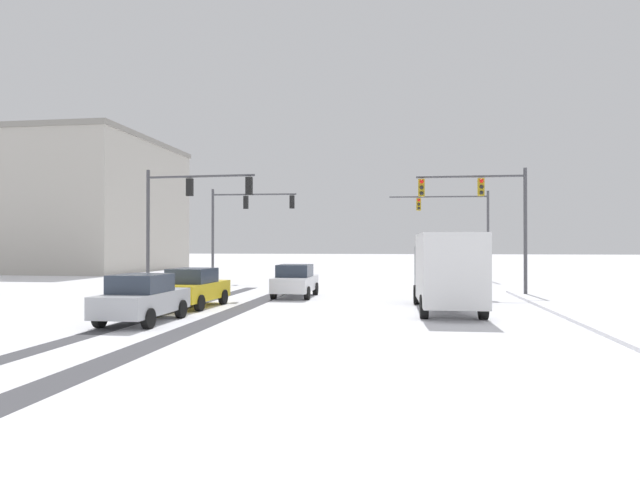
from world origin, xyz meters
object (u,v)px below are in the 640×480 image
at_px(traffic_signal_far_left, 242,215).
at_px(traffic_signal_near_left, 184,205).
at_px(car_silver_third, 142,298).
at_px(traffic_signal_far_right, 459,219).
at_px(traffic_signal_near_right, 487,205).
at_px(car_yellow_cab_second, 193,288).
at_px(car_white_lead, 295,281).
at_px(office_building_far_left_block, 60,206).
at_px(box_truck_delivery, 446,269).

distance_m(traffic_signal_far_left, traffic_signal_near_left, 10.17).
relative_size(traffic_signal_near_left, car_silver_third, 1.58).
distance_m(traffic_signal_far_right, traffic_signal_near_left, 20.66).
height_order(traffic_signal_far_left, traffic_signal_far_right, same).
height_order(traffic_signal_far_left, traffic_signal_near_left, same).
height_order(traffic_signal_near_right, car_silver_third, traffic_signal_near_right).
relative_size(traffic_signal_far_left, car_yellow_cab_second, 1.56).
xyz_separation_m(traffic_signal_far_right, car_yellow_cab_second, (-12.77, -19.04, -3.68)).
distance_m(traffic_signal_near_right, car_white_lead, 10.49).
bearing_deg(car_yellow_cab_second, traffic_signal_near_left, 115.96).
height_order(traffic_signal_near_right, car_white_lead, traffic_signal_near_right).
bearing_deg(office_building_far_left_block, car_silver_third, -53.06).
xyz_separation_m(car_yellow_cab_second, office_building_far_left_block, (-25.86, 29.81, 5.74)).
xyz_separation_m(traffic_signal_near_right, box_truck_delivery, (-2.59, -6.91, -2.99)).
distance_m(traffic_signal_far_right, box_truck_delivery, 19.23).
distance_m(traffic_signal_far_right, car_white_lead, 17.34).
distance_m(car_silver_third, box_truck_delivery, 11.38).
bearing_deg(car_white_lead, traffic_signal_far_left, 119.32).
height_order(traffic_signal_far_right, traffic_signal_near_left, same).
bearing_deg(box_truck_delivery, traffic_signal_near_right, 69.44).
distance_m(traffic_signal_near_right, car_silver_third, 17.81).
distance_m(traffic_signal_near_left, box_truck_delivery, 14.02).
bearing_deg(traffic_signal_near_left, car_yellow_cab_second, -64.04).
distance_m(traffic_signal_near_left, car_silver_third, 10.71).
relative_size(car_white_lead, car_silver_third, 1.00).
bearing_deg(traffic_signal_near_right, car_silver_third, -137.77).
xyz_separation_m(traffic_signal_near_right, car_silver_third, (-12.88, -11.69, -3.81)).
distance_m(traffic_signal_near_right, traffic_signal_far_left, 17.37).
relative_size(car_white_lead, office_building_far_left_block, 0.20).
bearing_deg(office_building_far_left_block, traffic_signal_near_left, -46.59).
bearing_deg(box_truck_delivery, traffic_signal_far_right, 82.56).
bearing_deg(car_yellow_cab_second, car_white_lead, 55.77).
bearing_deg(car_white_lead, traffic_signal_near_left, 178.52).
bearing_deg(traffic_signal_far_left, traffic_signal_far_right, 13.96).
bearing_deg(car_yellow_cab_second, office_building_far_left_block, 130.94).
bearing_deg(traffic_signal_near_left, traffic_signal_far_left, 89.73).
xyz_separation_m(traffic_signal_far_left, traffic_signal_near_left, (-0.05, -10.17, -0.01)).
height_order(traffic_signal_near_right, traffic_signal_near_left, same).
relative_size(car_yellow_cab_second, car_silver_third, 1.02).
bearing_deg(car_white_lead, car_silver_third, -109.34).
bearing_deg(traffic_signal_far_left, car_yellow_cab_second, -80.94).
xyz_separation_m(car_white_lead, box_truck_delivery, (6.94, -4.76, 0.82)).
bearing_deg(car_white_lead, traffic_signal_near_right, 12.70).
relative_size(traffic_signal_far_right, box_truck_delivery, 0.96).
relative_size(traffic_signal_near_right, car_white_lead, 1.58).
bearing_deg(office_building_far_left_block, traffic_signal_near_right, -30.38).
bearing_deg(traffic_signal_far_right, car_yellow_cab_second, -123.85).
bearing_deg(traffic_signal_far_right, traffic_signal_near_left, -137.55).
bearing_deg(car_silver_third, traffic_signal_far_left, 97.02).
xyz_separation_m(traffic_signal_near_left, car_yellow_cab_second, (2.48, -5.09, -3.82)).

